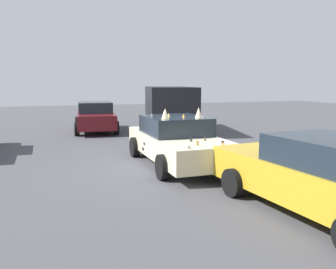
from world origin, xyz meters
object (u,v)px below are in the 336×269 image
parked_sedan_behind_right (95,117)px  parked_sedan_far_left (324,176)px  art_car_decorated (177,140)px  parked_van_near_left (169,107)px

parked_sedan_behind_right → parked_sedan_far_left: (-12.57, -2.32, -0.02)m
art_car_decorated → parked_sedan_behind_right: 8.06m
parked_sedan_behind_right → parked_van_near_left: bearing=74.7°
art_car_decorated → parked_sedan_far_left: size_ratio=0.99×
parked_sedan_behind_right → parked_sedan_far_left: bearing=15.9°
art_car_decorated → parked_van_near_left: (6.66, -2.14, 0.53)m
parked_van_near_left → parked_sedan_far_left: parked_van_near_left is taller
parked_van_near_left → parked_sedan_far_left: bearing=-172.8°
parked_sedan_behind_right → parked_sedan_far_left: 12.78m
parked_sedan_behind_right → parked_sedan_far_left: size_ratio=0.92×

